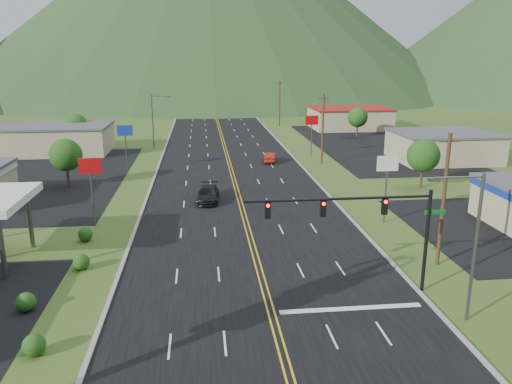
{
  "coord_description": "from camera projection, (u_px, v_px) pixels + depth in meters",
  "views": [
    {
      "loc": [
        -3.96,
        -15.21,
        15.24
      ],
      "look_at": [
        0.36,
        23.8,
        4.5
      ],
      "focal_mm": 35.0,
      "sensor_mm": 36.0,
      "label": 1
    }
  ],
  "objects": [
    {
      "name": "streetlight_east",
      "position": [
        471.0,
        238.0,
        28.43
      ],
      "size": [
        3.28,
        0.25,
        9.0
      ],
      "color": "#59595E",
      "rests_on": "ground"
    },
    {
      "name": "building_east_mid",
      "position": [
        443.0,
        146.0,
        74.58
      ],
      "size": [
        14.4,
        11.4,
        4.3
      ],
      "color": "beige",
      "rests_on": "ground"
    },
    {
      "name": "tree_west_a",
      "position": [
        66.0,
        155.0,
        59.02
      ],
      "size": [
        3.84,
        3.84,
        5.82
      ],
      "color": "#382314",
      "rests_on": "ground"
    },
    {
      "name": "building_west_far",
      "position": [
        52.0,
        139.0,
        80.65
      ],
      "size": [
        18.4,
        11.4,
        4.5
      ],
      "color": "beige",
      "rests_on": "ground"
    },
    {
      "name": "utility_pole_b",
      "position": [
        323.0,
        128.0,
        71.83
      ],
      "size": [
        1.6,
        0.28,
        10.0
      ],
      "color": "#382314",
      "rests_on": "ground"
    },
    {
      "name": "tree_east_b",
      "position": [
        358.0,
        117.0,
        95.54
      ],
      "size": [
        3.84,
        3.84,
        5.82
      ],
      "color": "#382314",
      "rests_on": "ground"
    },
    {
      "name": "pole_sign_east_a",
      "position": [
        387.0,
        170.0,
        45.92
      ],
      "size": [
        2.0,
        0.18,
        6.4
      ],
      "color": "#59595E",
      "rests_on": "ground"
    },
    {
      "name": "utility_pole_d",
      "position": [
        259.0,
        91.0,
        148.53
      ],
      "size": [
        1.6,
        0.28,
        10.0
      ],
      "color": "#382314",
      "rests_on": "ground"
    },
    {
      "name": "car_dark_mid",
      "position": [
        208.0,
        194.0,
        53.81
      ],
      "size": [
        2.62,
        5.62,
        1.59
      ],
      "primitive_type": "imported",
      "rotation": [
        0.0,
        0.0,
        -0.07
      ],
      "color": "black",
      "rests_on": "ground"
    },
    {
      "name": "utility_pole_a",
      "position": [
        444.0,
        199.0,
        36.36
      ],
      "size": [
        1.6,
        0.28,
        10.0
      ],
      "color": "#382314",
      "rests_on": "ground"
    },
    {
      "name": "tree_east_a",
      "position": [
        423.0,
        156.0,
        58.68
      ],
      "size": [
        3.84,
        3.84,
        5.82
      ],
      "color": "#382314",
      "rests_on": "ground"
    },
    {
      "name": "pole_sign_west_b",
      "position": [
        125.0,
        135.0,
        66.06
      ],
      "size": [
        2.0,
        0.18,
        6.4
      ],
      "color": "#59595E",
      "rests_on": "ground"
    },
    {
      "name": "pole_sign_west_a",
      "position": [
        91.0,
        173.0,
        44.97
      ],
      "size": [
        2.0,
        0.18,
        6.4
      ],
      "color": "#59595E",
      "rests_on": "ground"
    },
    {
      "name": "tree_west_b",
      "position": [
        76.0,
        125.0,
        84.37
      ],
      "size": [
        3.84,
        3.84,
        5.82
      ],
      "color": "#382314",
      "rests_on": "ground"
    },
    {
      "name": "pole_sign_east_b",
      "position": [
        312.0,
        124.0,
        76.59
      ],
      "size": [
        2.0,
        0.18,
        6.4
      ],
      "color": "#59595E",
      "rests_on": "ground"
    },
    {
      "name": "streetlight_west",
      "position": [
        154.0,
        118.0,
        83.53
      ],
      "size": [
        3.28,
        0.25,
        9.0
      ],
      "color": "#59595E",
      "rests_on": "ground"
    },
    {
      "name": "traffic_signal",
      "position": [
        369.0,
        217.0,
        31.72
      ],
      "size": [
        13.1,
        0.43,
        7.0
      ],
      "color": "black",
      "rests_on": "ground"
    },
    {
      "name": "utility_pole_c",
      "position": [
        280.0,
        103.0,
        110.18
      ],
      "size": [
        1.6,
        0.28,
        10.0
      ],
      "color": "#382314",
      "rests_on": "ground"
    },
    {
      "name": "building_east_far",
      "position": [
        349.0,
        118.0,
        107.68
      ],
      "size": [
        16.4,
        12.4,
        4.5
      ],
      "color": "beige",
      "rests_on": "ground"
    },
    {
      "name": "car_red_far",
      "position": [
        270.0,
        157.0,
        73.81
      ],
      "size": [
        2.14,
        4.47,
        1.41
      ],
      "primitive_type": "imported",
      "rotation": [
        0.0,
        0.0,
        2.99
      ],
      "color": "#9E2411",
      "rests_on": "ground"
    }
  ]
}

